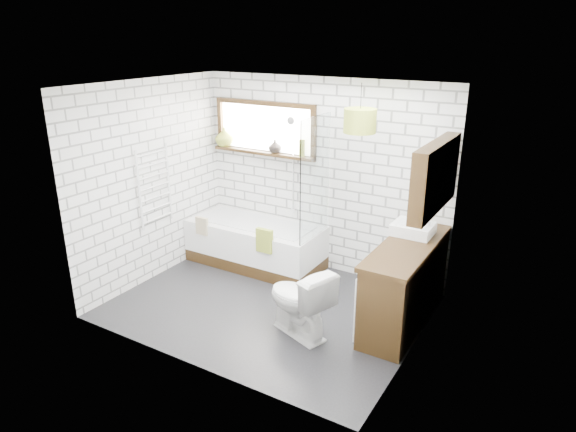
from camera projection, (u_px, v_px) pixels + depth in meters
The scene contains 22 objects.
floor at pixel (268, 307), 5.96m from camera, with size 3.40×2.60×0.01m, color black.
ceiling at pixel (265, 85), 5.11m from camera, with size 3.40×2.60×0.01m, color white.
wall_back at pixel (322, 177), 6.59m from camera, with size 3.40×0.01×2.50m, color white.
wall_front at pixel (185, 245), 4.48m from camera, with size 3.40×0.01×2.50m, color white.
wall_left at pixel (151, 182), 6.36m from camera, with size 0.01×2.60×2.50m, color white.
wall_right at pixel (422, 235), 4.72m from camera, with size 0.01×2.60×2.50m, color white.
window at pixel (264, 129), 6.78m from camera, with size 1.52×0.16×0.68m, color black.
towel_radiator at pixel (154, 186), 6.36m from camera, with size 0.06×0.52×1.00m, color white.
mirror_cabinet at pixel (435, 176), 5.11m from camera, with size 0.16×1.20×0.70m, color black.
shower_riser at pixel (293, 166), 6.71m from camera, with size 0.02×0.02×1.30m, color silver.
bathtub at pixel (256, 244), 6.96m from camera, with size 1.82×0.81×0.59m, color white.
shower_screen at pixel (315, 179), 6.18m from camera, with size 0.02×0.72×1.50m, color white.
towel_green at pixel (265, 241), 6.34m from camera, with size 0.22×0.06×0.31m, color olive.
towel_beige at pixel (202, 226), 6.82m from camera, with size 0.19×0.05×0.24m, color tan.
vanity at pixel (405, 284), 5.51m from camera, with size 0.51×1.59×0.91m, color black.
basin at pixel (413, 229), 5.62m from camera, with size 0.43×0.37×0.12m, color white.
tap at pixel (428, 225), 5.52m from camera, with size 0.03×0.03×0.17m, color silver.
toilet at pixel (298, 300), 5.31m from camera, with size 0.76×0.43×0.78m, color white.
vase_olive at pixel (224, 138), 7.13m from camera, with size 0.25×0.25×0.26m, color olive.
vase_dark at pixel (275, 148), 6.74m from camera, with size 0.17×0.17×0.18m, color black.
bottle at pixel (302, 150), 6.54m from camera, with size 0.07×0.07×0.22m, color olive.
pendant at pixel (360, 121), 5.54m from camera, with size 0.36×0.36×0.26m, color olive.
Camera 1 is at (2.89, -4.39, 3.01)m, focal length 32.00 mm.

